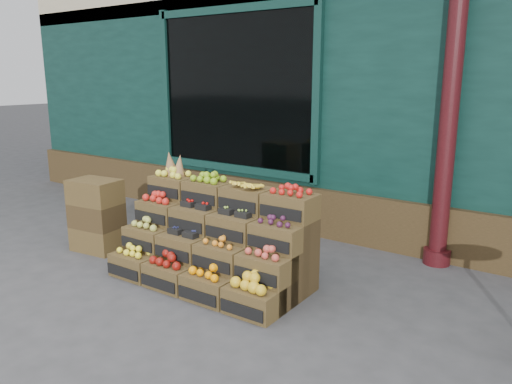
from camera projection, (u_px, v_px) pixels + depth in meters
The scene contains 5 objects.
ground at pixel (228, 304), 4.38m from camera, with size 60.00×60.00×0.00m, color #3B3B3E.
shop_facade at pixel (429, 46), 7.87m from camera, with size 12.00×6.24×4.80m.
crate_display at pixel (215, 244), 4.83m from camera, with size 1.91×0.96×1.19m.
spare_crates at pixel (97, 215), 5.65m from camera, with size 0.59×0.44×0.82m.
shopkeeper at pixel (284, 141), 6.85m from camera, with size 0.78×0.51×2.15m, color #195828.
Camera 1 is at (2.55, -3.14, 1.96)m, focal length 35.00 mm.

